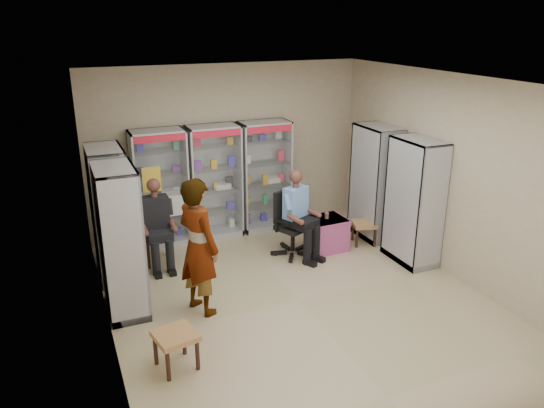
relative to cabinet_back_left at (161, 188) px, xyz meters
name	(u,v)px	position (x,y,z in m)	size (l,w,h in m)	color
floor	(298,301)	(1.30, -2.73, -1.00)	(6.00, 6.00, 0.00)	tan
room_shell	(301,165)	(1.30, -2.73, 0.97)	(5.02, 6.02, 3.01)	tan
cabinet_back_left	(161,188)	(0.00, 0.00, 0.00)	(0.90, 0.50, 2.00)	#9EA0A5
cabinet_back_mid	(215,182)	(0.95, 0.00, 0.00)	(0.90, 0.50, 2.00)	#AEAFB6
cabinet_back_right	(265,176)	(1.90, 0.00, 0.00)	(0.90, 0.50, 2.00)	silver
cabinet_right_far	(375,183)	(3.53, -1.13, 0.00)	(0.50, 0.90, 2.00)	#B1B4B9
cabinet_right_near	(414,202)	(3.53, -2.23, 0.00)	(0.50, 0.90, 2.00)	#B0B1B7
cabinet_left_far	(110,214)	(-0.93, -0.93, 0.00)	(0.50, 0.90, 2.00)	#ACAEB4
cabinet_left_near	(121,241)	(-0.93, -2.03, 0.00)	(0.50, 0.90, 2.00)	silver
wooden_chair	(157,235)	(-0.25, -0.73, -0.53)	(0.42, 0.42, 0.94)	black
seated_customer	(156,224)	(-0.25, -0.78, -0.33)	(0.44, 0.60, 1.34)	black
office_chair	(293,224)	(1.88, -1.29, -0.46)	(0.59, 0.59, 1.08)	black
seated_shopkeeper	(294,216)	(1.88, -1.34, -0.31)	(0.45, 0.63, 1.38)	#699BCF
pink_trunk	(327,234)	(2.50, -1.32, -0.72)	(0.57, 0.55, 0.55)	#AC458E
tea_glass	(327,216)	(2.49, -1.32, -0.40)	(0.07, 0.07, 0.10)	#631708
woven_stool_a	(364,233)	(3.20, -1.37, -0.80)	(0.39, 0.39, 0.39)	olive
woven_stool_b	(176,350)	(-0.60, -3.53, -0.78)	(0.44, 0.44, 0.44)	#A48545
standing_man	(198,247)	(-0.01, -2.43, -0.07)	(0.68, 0.45, 1.86)	gray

